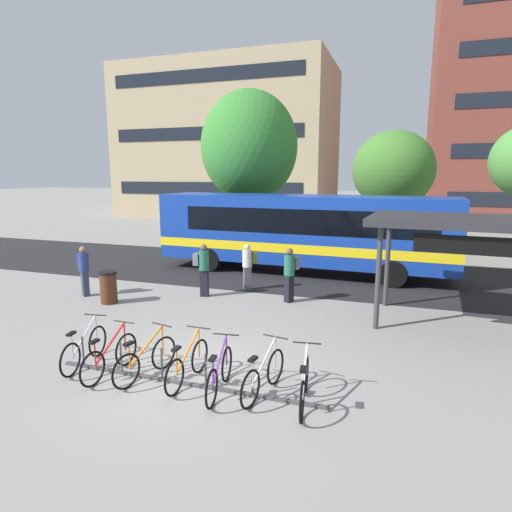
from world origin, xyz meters
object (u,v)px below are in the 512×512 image
Objects in this scene: commuter_olive_pack_3 at (248,263)px; transit_shelter at (476,226)px; commuter_grey_pack_1 at (290,271)px; city_bus at (301,230)px; street_tree_0 at (249,147)px; parked_bicycle_red_1 at (110,357)px; commuter_navy_pack_0 at (84,267)px; parked_bicycle_purple_4 at (220,374)px; trash_bin at (108,287)px; parked_bicycle_orange_3 at (188,365)px; parked_bicycle_white_6 at (304,385)px; parked_bicycle_silver_5 at (263,376)px; street_tree_2 at (393,170)px; parked_bicycle_orange_2 at (146,360)px; commuter_grey_pack_2 at (203,266)px; parked_bicycle_silver_0 at (85,349)px.

transit_shelter is at bearing 132.05° from commuter_olive_pack_3.
transit_shelter is 3.13× the size of commuter_grey_pack_1.
street_tree_0 is (-3.80, 4.33, 3.67)m from city_bus.
commuter_olive_pack_3 is at bearing -92.81° from commuter_grey_pack_1.
parked_bicycle_red_1 is 1.02× the size of commuter_navy_pack_0.
commuter_olive_pack_3 is at bearing 8.14° from parked_bicycle_purple_4.
parked_bicycle_orange_3 is at bearing -39.15° from trash_bin.
parked_bicycle_purple_4 is 1.00× the size of parked_bicycle_white_6.
parked_bicycle_white_6 is at bearing 83.05° from commuter_olive_pack_3.
street_tree_0 is at bearing 30.03° from parked_bicycle_silver_5.
commuter_navy_pack_0 is at bearing 45.59° from city_bus.
street_tree_0 reaches higher than street_tree_2.
commuter_grey_pack_1 is (-5.12, 0.73, -1.73)m from transit_shelter.
commuter_grey_pack_1 is at bearing 47.95° from commuter_navy_pack_0.
trash_bin is at bearing 54.63° from city_bus.
transit_shelter is at bearing 6.92° from trash_bin.
parked_bicycle_silver_5 is at bearing -69.34° from street_tree_0.
parked_bicycle_orange_2 is 0.98× the size of parked_bicycle_orange_3.
commuter_navy_pack_0 is (-6.98, 4.63, 0.59)m from parked_bicycle_purple_4.
parked_bicycle_purple_4 is at bearing 28.59° from commuter_grey_pack_1.
commuter_navy_pack_0 is at bearing -102.74° from street_tree_0.
commuter_olive_pack_3 is 4.74m from trash_bin.
parked_bicycle_orange_2 is at bearing 59.01° from commuter_olive_pack_3.
commuter_grey_pack_2 is at bearing 9.50° from parked_bicycle_red_1.
parked_bicycle_silver_5 is 7.06m from transit_shelter.
parked_bicycle_red_1 and parked_bicycle_silver_5 have the same top height.
commuter_navy_pack_0 is 5.57m from commuter_olive_pack_3.
parked_bicycle_purple_4 is at bearing 96.91° from city_bus.
parked_bicycle_purple_4 is (1.65, -0.09, 0.00)m from parked_bicycle_orange_2.
transit_shelter is at bearing -78.24° from street_tree_2.
parked_bicycle_orange_3 is (0.13, -10.25, -1.39)m from city_bus.
parked_bicycle_orange_3 is 1.55m from parked_bicycle_silver_5.
commuter_navy_pack_0 is at bearing 53.82° from parked_bicycle_white_6.
city_bus is 3.54m from commuter_olive_pack_3.
city_bus is at bearing -145.10° from commuter_grey_pack_1.
parked_bicycle_silver_0 and parked_bicycle_red_1 have the same top height.
transit_shelter is (4.87, 5.45, 2.36)m from parked_bicycle_purple_4.
commuter_grey_pack_2 reaches higher than parked_bicycle_orange_3.
street_tree_2 is (7.14, 2.32, -1.18)m from street_tree_0.
parked_bicycle_orange_2 is at bearing -136.71° from transit_shelter.
transit_shelter is at bearing -37.88° from parked_bicycle_orange_2.
trash_bin is at bearing 46.06° from parked_bicycle_purple_4.
parked_bicycle_white_6 is (4.81, -0.08, 0.00)m from parked_bicycle_silver_0.
parked_bicycle_orange_3 is 1.05× the size of commuter_olive_pack_3.
parked_bicycle_purple_4 is 0.21× the size of street_tree_0.
commuter_grey_pack_2 reaches higher than commuter_grey_pack_1.
street_tree_0 is (-1.48, 14.59, 5.06)m from parked_bicycle_silver_0.
parked_bicycle_orange_3 is 1.02× the size of commuter_navy_pack_0.
parked_bicycle_orange_2 is at bearing 96.58° from parked_bicycle_orange_3.
commuter_grey_pack_1 reaches higher than commuter_olive_pack_3.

